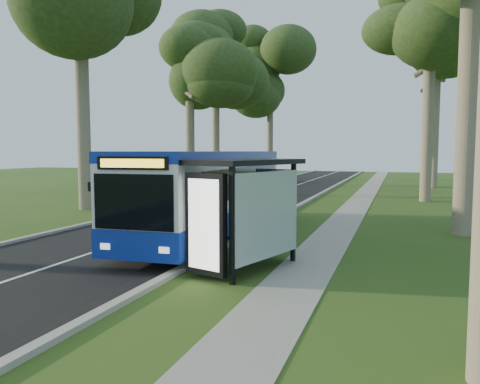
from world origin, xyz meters
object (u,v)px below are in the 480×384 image
object	(u,v)px
bus	(212,192)
car_white	(197,184)
bus_shelter	(244,193)
litter_bin	(268,229)
bus_stop_sign	(209,216)
car_silver	(259,175)

from	to	relation	value
bus	car_white	size ratio (longest dim) A/B	2.98
bus_shelter	car_white	xyz separation A→B (m)	(-10.29, 20.20, -1.37)
bus_shelter	litter_bin	size ratio (longest dim) A/B	3.74
bus	bus_stop_sign	size ratio (longest dim) A/B	5.24
litter_bin	car_silver	bearing A→B (deg)	107.08
bus	bus_shelter	distance (m)	5.51
bus_stop_sign	car_white	distance (m)	22.26
litter_bin	car_white	bearing A→B (deg)	120.98
bus_stop_sign	car_white	size ratio (longest dim) A/B	0.57
car_white	car_silver	world-z (taller)	car_silver
bus_stop_sign	bus_shelter	xyz separation A→B (m)	(0.94, -0.01, 0.62)
litter_bin	car_white	xyz separation A→B (m)	(-9.90, 16.49, 0.16)
bus_stop_sign	bus	bearing A→B (deg)	105.47
bus_shelter	car_white	bearing A→B (deg)	134.41
bus_shelter	car_white	world-z (taller)	bus_shelter
bus_shelter	car_white	size ratio (longest dim) A/B	0.95
litter_bin	bus_shelter	bearing A→B (deg)	-84.01
bus_shelter	litter_bin	world-z (taller)	bus_shelter
car_silver	bus_stop_sign	bearing A→B (deg)	-53.71
bus	bus_shelter	xyz separation A→B (m)	(2.80, -4.73, 0.44)
car_white	car_silver	xyz separation A→B (m)	(0.71, 13.41, 0.07)
bus_stop_sign	bus_shelter	bearing A→B (deg)	-6.67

